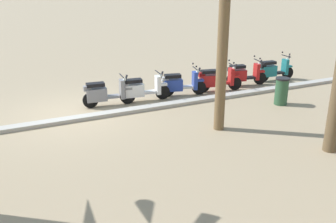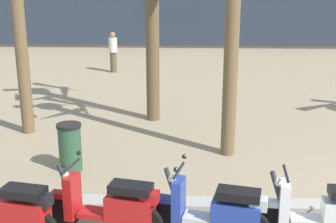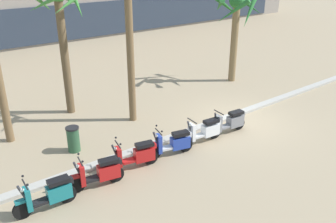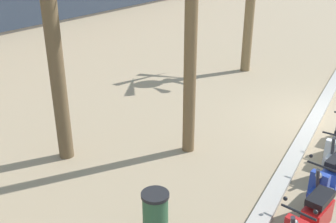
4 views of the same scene
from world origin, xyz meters
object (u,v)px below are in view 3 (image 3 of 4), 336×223
(scooter_blue_mid_rear, at_px, (174,143))
(litter_bin, at_px, (73,139))
(scooter_white_tail_end, at_px, (205,131))
(palm_tree_far_corner, at_px, (129,3))
(scooter_red_last_in_row, at_px, (136,155))
(palm_tree_mid_walkway, at_px, (236,17))
(scooter_grey_mid_centre, at_px, (230,122))
(scooter_red_lead_nearest, at_px, (101,173))
(scooter_teal_gap_after_mid, at_px, (50,194))
(palm_tree_by_mall_entrance, at_px, (61,19))

(scooter_blue_mid_rear, height_order, litter_bin, scooter_blue_mid_rear)
(scooter_white_tail_end, bearing_deg, scooter_blue_mid_rear, -178.66)
(palm_tree_far_corner, xyz_separation_m, litter_bin, (-3.18, -0.97, -4.41))
(scooter_red_last_in_row, xyz_separation_m, palm_tree_mid_walkway, (9.26, 4.42, 3.08))
(scooter_blue_mid_rear, xyz_separation_m, scooter_grey_mid_centre, (2.87, -0.01, 0.00))
(scooter_white_tail_end, bearing_deg, scooter_red_lead_nearest, -177.87)
(scooter_teal_gap_after_mid, distance_m, litter_bin, 3.23)
(palm_tree_mid_walkway, xyz_separation_m, litter_bin, (-10.46, -2.10, -3.05))
(palm_tree_far_corner, distance_m, palm_tree_by_mall_entrance, 3.13)
(scooter_red_last_in_row, bearing_deg, palm_tree_mid_walkway, 25.51)
(scooter_blue_mid_rear, relative_size, palm_tree_mid_walkway, 0.36)
(scooter_teal_gap_after_mid, height_order, scooter_blue_mid_rear, same)
(scooter_grey_mid_centre, bearing_deg, scooter_blue_mid_rear, 179.75)
(scooter_teal_gap_after_mid, relative_size, palm_tree_far_corner, 0.27)
(palm_tree_by_mall_entrance, relative_size, litter_bin, 5.88)
(scooter_red_last_in_row, relative_size, scooter_grey_mid_centre, 0.99)
(scooter_white_tail_end, bearing_deg, palm_tree_by_mall_entrance, 116.40)
(scooter_red_last_in_row, relative_size, palm_tree_far_corner, 0.27)
(palm_tree_far_corner, distance_m, litter_bin, 5.52)
(palm_tree_by_mall_entrance, bearing_deg, palm_tree_mid_walkway, -8.27)
(scooter_red_last_in_row, xyz_separation_m, palm_tree_far_corner, (1.98, 3.29, 4.44))
(scooter_blue_mid_rear, bearing_deg, palm_tree_by_mall_entrance, 102.89)
(scooter_white_tail_end, xyz_separation_m, palm_tree_far_corner, (-1.07, 3.33, 4.45))
(scooter_white_tail_end, bearing_deg, scooter_grey_mid_centre, -2.08)
(palm_tree_mid_walkway, bearing_deg, scooter_blue_mid_rear, -149.88)
(scooter_teal_gap_after_mid, bearing_deg, litter_bin, 54.62)
(palm_tree_mid_walkway, bearing_deg, scooter_grey_mid_centre, -137.27)
(scooter_teal_gap_after_mid, height_order, scooter_red_last_in_row, same)
(palm_tree_mid_walkway, bearing_deg, scooter_white_tail_end, -144.31)
(scooter_blue_mid_rear, bearing_deg, scooter_teal_gap_after_mid, -177.00)
(scooter_red_lead_nearest, height_order, scooter_white_tail_end, scooter_red_lead_nearest)
(scooter_blue_mid_rear, relative_size, scooter_white_tail_end, 0.96)
(palm_tree_mid_walkway, bearing_deg, litter_bin, -168.66)
(scooter_red_last_in_row, height_order, palm_tree_far_corner, palm_tree_far_corner)
(palm_tree_far_corner, bearing_deg, scooter_teal_gap_after_mid, -144.48)
(scooter_teal_gap_after_mid, distance_m, palm_tree_far_corner, 7.63)
(scooter_red_last_in_row, bearing_deg, scooter_blue_mid_rear, -2.84)
(scooter_white_tail_end, relative_size, scooter_grey_mid_centre, 1.00)
(palm_tree_far_corner, bearing_deg, scooter_grey_mid_centre, -54.58)
(palm_tree_by_mall_entrance, height_order, litter_bin, palm_tree_by_mall_entrance)
(litter_bin, bearing_deg, scooter_white_tail_end, -29.04)
(scooter_teal_gap_after_mid, bearing_deg, palm_tree_mid_walkway, 21.00)
(scooter_red_lead_nearest, bearing_deg, scooter_red_last_in_row, 8.16)
(scooter_white_tail_end, height_order, palm_tree_by_mall_entrance, palm_tree_by_mall_entrance)
(scooter_red_last_in_row, xyz_separation_m, palm_tree_by_mall_entrance, (0.18, 5.74, 3.70))
(scooter_red_last_in_row, relative_size, litter_bin, 1.89)
(scooter_red_last_in_row, bearing_deg, scooter_white_tail_end, -0.74)
(scooter_teal_gap_after_mid, relative_size, scooter_red_last_in_row, 0.99)
(scooter_red_lead_nearest, bearing_deg, palm_tree_far_corner, 45.66)
(scooter_red_lead_nearest, xyz_separation_m, scooter_grey_mid_centre, (5.82, 0.12, -0.01))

